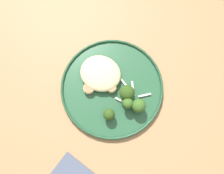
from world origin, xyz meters
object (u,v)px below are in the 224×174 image
(seared_scallop_front_small, at_px, (103,71))
(seared_scallop_on_noodles, at_px, (112,88))
(seared_scallop_center_golden, at_px, (97,76))
(broccoli_floret_beside_noodles, at_px, (128,104))
(seared_scallop_tiny_bay, at_px, (106,83))
(broccoli_floret_near_rim, at_px, (127,93))
(broccoli_floret_right_tilted, at_px, (139,106))
(broccoli_floret_rear_charred, at_px, (109,115))
(seared_scallop_rear_pale, at_px, (89,89))
(dinner_plate, at_px, (112,88))

(seared_scallop_front_small, height_order, seared_scallop_on_noodles, same)
(seared_scallop_center_golden, relative_size, broccoli_floret_beside_noodles, 0.49)
(seared_scallop_front_small, distance_m, seared_scallop_tiny_bay, 0.04)
(seared_scallop_front_small, distance_m, broccoli_floret_near_rim, 0.10)
(seared_scallop_center_golden, distance_m, broccoli_floret_right_tilted, 0.14)
(seared_scallop_tiny_bay, distance_m, broccoli_floret_near_rim, 0.07)
(seared_scallop_center_golden, relative_size, broccoli_floret_right_tilted, 0.46)
(seared_scallop_on_noodles, bearing_deg, broccoli_floret_rear_charred, -66.42)
(seared_scallop_rear_pale, xyz_separation_m, seared_scallop_on_noodles, (0.05, 0.03, 0.00))
(broccoli_floret_beside_noodles, distance_m, broccoli_floret_near_rim, 0.03)
(broccoli_floret_rear_charred, bearing_deg, dinner_plate, 113.15)
(broccoli_floret_rear_charred, bearing_deg, seared_scallop_center_golden, 136.53)
(dinner_plate, xyz_separation_m, broccoli_floret_right_tilted, (0.09, -0.02, 0.03))
(seared_scallop_on_noodles, bearing_deg, seared_scallop_tiny_bay, 167.62)
(dinner_plate, relative_size, broccoli_floret_near_rim, 5.13)
(broccoli_floret_beside_noodles, bearing_deg, broccoli_floret_near_rim, 121.73)
(seared_scallop_on_noodles, distance_m, broccoli_floret_near_rim, 0.05)
(dinner_plate, distance_m, seared_scallop_on_noodles, 0.01)
(broccoli_floret_beside_noodles, xyz_separation_m, broccoli_floret_right_tilted, (0.03, 0.01, 0.00))
(seared_scallop_center_golden, distance_m, broccoli_floret_rear_charred, 0.12)
(seared_scallop_rear_pale, bearing_deg, seared_scallop_tiny_bay, 47.71)
(broccoli_floret_right_tilted, bearing_deg, seared_scallop_tiny_bay, 171.39)
(broccoli_floret_rear_charred, bearing_deg, broccoli_floret_near_rim, 78.72)
(seared_scallop_on_noodles, relative_size, broccoli_floret_beside_noodles, 0.53)
(seared_scallop_front_small, relative_size, broccoli_floret_right_tilted, 0.45)
(seared_scallop_center_golden, height_order, seared_scallop_front_small, seared_scallop_center_golden)
(seared_scallop_center_golden, bearing_deg, broccoli_floret_right_tilted, -8.52)
(broccoli_floret_beside_noodles, height_order, broccoli_floret_near_rim, broccoli_floret_near_rim)
(broccoli_floret_rear_charred, bearing_deg, broccoli_floret_right_tilted, 44.90)
(dinner_plate, bearing_deg, seared_scallop_tiny_bay, 177.15)
(dinner_plate, xyz_separation_m, broccoli_floret_near_rim, (0.05, -0.00, 0.04))
(dinner_plate, distance_m, seared_scallop_center_golden, 0.05)
(dinner_plate, height_order, seared_scallop_front_small, seared_scallop_front_small)
(seared_scallop_front_small, bearing_deg, broccoli_floret_rear_charred, -52.57)
(seared_scallop_tiny_bay, relative_size, broccoli_floret_near_rim, 0.51)
(broccoli_floret_right_tilted, distance_m, broccoli_floret_rear_charred, 0.08)
(seared_scallop_tiny_bay, distance_m, broccoli_floret_rear_charred, 0.09)
(seared_scallop_front_small, height_order, broccoli_floret_beside_noodles, broccoli_floret_beside_noodles)
(seared_scallop_center_golden, xyz_separation_m, seared_scallop_on_noodles, (0.05, -0.01, -0.00))
(broccoli_floret_near_rim, bearing_deg, seared_scallop_tiny_bay, 179.05)
(broccoli_floret_near_rim, bearing_deg, broccoli_floret_right_tilted, -19.77)
(seared_scallop_center_golden, height_order, broccoli_floret_beside_noodles, broccoli_floret_beside_noodles)
(broccoli_floret_beside_noodles, height_order, broccoli_floret_rear_charred, broccoli_floret_beside_noodles)
(seared_scallop_front_small, height_order, seared_scallop_tiny_bay, same)
(seared_scallop_on_noodles, bearing_deg, broccoli_floret_right_tilted, -7.67)
(seared_scallop_front_small, distance_m, broccoli_floret_rear_charred, 0.13)
(broccoli_floret_right_tilted, height_order, broccoli_floret_near_rim, broccoli_floret_near_rim)
(seared_scallop_center_golden, relative_size, seared_scallop_on_noodles, 0.93)
(seared_scallop_tiny_bay, xyz_separation_m, seared_scallop_on_noodles, (0.02, -0.00, -0.00))
(seared_scallop_tiny_bay, xyz_separation_m, broccoli_floret_rear_charred, (0.05, -0.07, 0.01))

